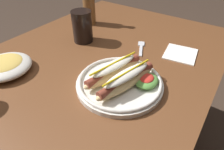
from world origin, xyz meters
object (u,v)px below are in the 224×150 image
soda_cup (82,27)px  side_bowl (5,66)px  hot_dog_plate (121,79)px  napkin (180,54)px  fork (141,47)px  glass_bottle (89,7)px

soda_cup → side_bowl: size_ratio=0.76×
hot_dog_plate → napkin: (0.30, -0.09, -0.02)m
soda_cup → side_bowl: soda_cup is taller
fork → glass_bottle: bearing=51.6°
soda_cup → glass_bottle: 0.19m
fork → side_bowl: bearing=117.4°
glass_bottle → side_bowl: glass_bottle is taller
fork → soda_cup: 0.27m
fork → napkin: same height
side_bowl → napkin: 0.66m
glass_bottle → side_bowl: bearing=-176.6°
soda_cup → glass_bottle: (0.17, 0.10, 0.02)m
hot_dog_plate → fork: (0.25, 0.06, -0.02)m
fork → napkin: 0.16m
side_bowl → napkin: size_ratio=1.36×
fork → soda_cup: (-0.09, 0.24, 0.06)m
soda_cup → glass_bottle: bearing=31.1°
side_bowl → soda_cup: bearing=-12.1°
hot_dog_plate → glass_bottle: glass_bottle is taller
soda_cup → napkin: soda_cup is taller
hot_dog_plate → fork: 0.26m
soda_cup → hot_dog_plate: bearing=-118.4°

